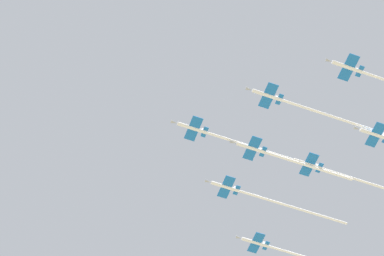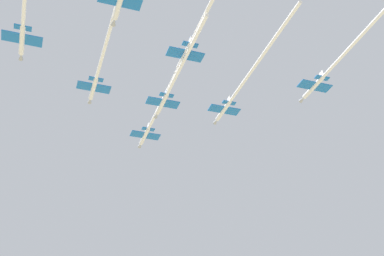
% 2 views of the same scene
% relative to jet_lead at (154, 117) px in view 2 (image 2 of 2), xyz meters
% --- Properties ---
extents(jet_lead, '(14.91, 44.23, 2.43)m').
position_rel_jet_lead_xyz_m(jet_lead, '(0.00, 0.00, 0.00)').
color(jet_lead, white).
extents(jet_port_inner, '(15.92, 47.95, 2.43)m').
position_rel_jet_lead_xyz_m(jet_port_inner, '(21.67, 13.70, 1.32)').
color(jet_port_inner, white).
extents(jet_starboard_inner, '(15.93, 47.99, 2.43)m').
position_rel_jet_lead_xyz_m(jet_starboard_inner, '(-11.71, 22.82, 1.49)').
color(jet_starboard_inner, white).
extents(jet_port_outer, '(13.64, 39.60, 2.43)m').
position_rel_jet_lead_xyz_m(jet_port_outer, '(4.49, 16.48, -0.82)').
color(jet_port_outer, white).
extents(jet_starboard_outer, '(13.07, 37.50, 2.43)m').
position_rel_jet_lead_xyz_m(jet_starboard_outer, '(41.75, 21.56, -1.48)').
color(jet_starboard_outer, white).
extents(jet_center_rear, '(12.70, 36.13, 2.43)m').
position_rel_jet_lead_xyz_m(jet_center_rear, '(-25.17, 39.23, 1.42)').
color(jet_center_rear, white).
extents(jet_port_trail, '(15.37, 45.94, 2.43)m').
position_rel_jet_lead_xyz_m(jet_port_trail, '(10.21, 37.44, 0.21)').
color(jet_port_trail, white).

